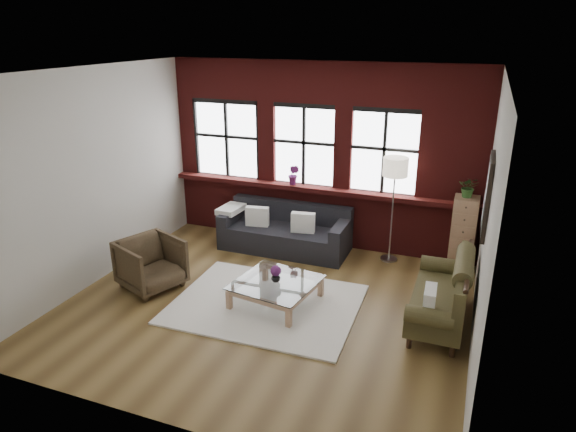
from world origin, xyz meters
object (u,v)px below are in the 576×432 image
(coffee_table, at_px, (276,293))
(dark_sofa, at_px, (285,228))
(vintage_settee, at_px, (440,291))
(drawer_chest, at_px, (463,234))
(armchair, at_px, (151,264))
(floor_lamp, at_px, (393,206))
(vase, at_px, (276,277))

(coffee_table, bearing_deg, dark_sofa, 107.41)
(vintage_settee, relative_size, drawer_chest, 1.41)
(armchair, xyz_separation_m, drawer_chest, (4.30, 2.32, 0.23))
(armchair, distance_m, floor_lamp, 3.92)
(coffee_table, bearing_deg, vase, -45.00)
(armchair, bearing_deg, vintage_settee, -60.46)
(dark_sofa, height_order, armchair, dark_sofa)
(floor_lamp, bearing_deg, drawer_chest, 3.88)
(vase, bearing_deg, drawer_chest, 41.85)
(dark_sofa, bearing_deg, armchair, -124.13)
(dark_sofa, relative_size, armchair, 2.65)
(vintage_settee, xyz_separation_m, armchair, (-4.12, -0.52, -0.08))
(vintage_settee, distance_m, coffee_table, 2.23)
(vase, distance_m, drawer_chest, 3.18)
(vintage_settee, distance_m, floor_lamp, 2.03)
(dark_sofa, relative_size, coffee_table, 2.09)
(vase, bearing_deg, coffee_table, 135.00)
(drawer_chest, bearing_deg, armchair, -151.69)
(dark_sofa, distance_m, vase, 1.90)
(armchair, xyz_separation_m, floor_lamp, (3.17, 2.24, 0.58))
(coffee_table, relative_size, drawer_chest, 0.87)
(dark_sofa, bearing_deg, floor_lamp, 7.11)
(armchair, xyz_separation_m, coffee_table, (1.93, 0.20, -0.21))
(armchair, xyz_separation_m, vase, (1.93, 0.20, 0.03))
(armchair, relative_size, coffee_table, 0.79)
(drawer_chest, relative_size, floor_lamp, 0.64)
(drawer_chest, height_order, floor_lamp, floor_lamp)
(dark_sofa, xyz_separation_m, drawer_chest, (2.93, 0.30, 0.21))
(vintage_settee, xyz_separation_m, vase, (-2.19, -0.32, -0.04))
(armchair, height_order, vase, armchair)
(drawer_chest, bearing_deg, coffee_table, -138.15)
(vintage_settee, relative_size, vase, 12.58)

